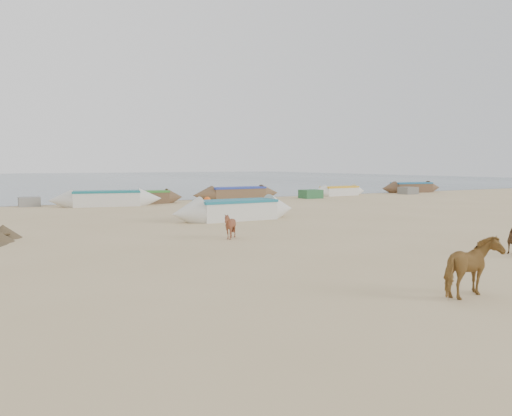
# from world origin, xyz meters

# --- Properties ---
(ground) EXTENTS (140.00, 140.00, 0.00)m
(ground) POSITION_xyz_m (0.00, 0.00, 0.00)
(ground) COLOR tan
(ground) RESTS_ON ground
(sea) EXTENTS (160.00, 160.00, 0.00)m
(sea) POSITION_xyz_m (0.00, 82.00, 0.01)
(sea) COLOR slate
(sea) RESTS_ON ground
(cow_adult) EXTENTS (1.47, 0.85, 1.17)m
(cow_adult) POSITION_xyz_m (-0.29, -5.23, 0.58)
(cow_adult) COLOR olive
(cow_adult) RESTS_ON ground
(calf_front) EXTENTS (0.89, 0.81, 0.89)m
(calf_front) POSITION_xyz_m (-1.15, 3.76, 0.45)
(calf_front) COLOR brown
(calf_front) RESTS_ON ground
(near_canoe) EXTENTS (6.25, 1.66, 0.93)m
(near_canoe) POSITION_xyz_m (1.64, 8.95, 0.46)
(near_canoe) COLOR silver
(near_canoe) RESTS_ON ground
(waterline_canoes) EXTENTS (58.23, 4.69, 0.94)m
(waterline_canoes) POSITION_xyz_m (-0.59, 20.73, 0.43)
(waterline_canoes) COLOR brown
(waterline_canoes) RESTS_ON ground
(beach_clutter) EXTENTS (44.96, 5.01, 0.64)m
(beach_clutter) POSITION_xyz_m (3.69, 19.45, 0.30)
(beach_clutter) COLOR #2F6839
(beach_clutter) RESTS_ON ground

